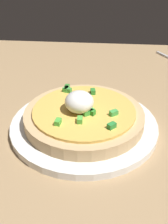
# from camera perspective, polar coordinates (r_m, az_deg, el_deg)

# --- Properties ---
(dining_table) EXTENTS (1.15, 0.74, 0.03)m
(dining_table) POSITION_cam_1_polar(r_m,az_deg,el_deg) (0.55, -6.65, 0.60)
(dining_table) COLOR #A3825A
(dining_table) RESTS_ON ground
(plate) EXTENTS (0.24, 0.24, 0.01)m
(plate) POSITION_cam_1_polar(r_m,az_deg,el_deg) (0.47, -0.00, -2.70)
(plate) COLOR white
(plate) RESTS_ON dining_table
(pizza) EXTENTS (0.20, 0.20, 0.06)m
(pizza) POSITION_cam_1_polar(r_m,az_deg,el_deg) (0.46, -0.07, -0.62)
(pizza) COLOR tan
(pizza) RESTS_ON plate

